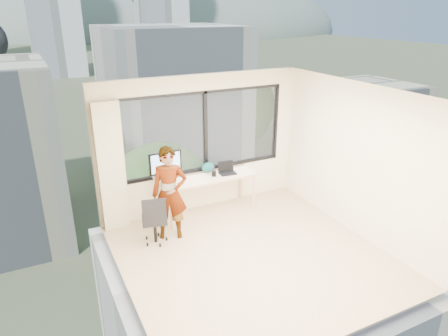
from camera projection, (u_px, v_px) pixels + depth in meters
floor at (252, 255)px, 6.52m from camera, size 4.00×4.00×0.01m
ceiling at (257, 94)px, 5.57m from camera, size 4.00×4.00×0.01m
wall_front at (348, 246)px, 4.38m from camera, size 4.00×0.01×2.60m
wall_left at (120, 208)px, 5.21m from camera, size 0.01×4.00×2.60m
wall_right at (356, 160)px, 6.87m from camera, size 0.01×4.00×2.60m
window_wall at (203, 132)px, 7.65m from camera, size 3.30×0.16×1.55m
curtain at (111, 168)px, 6.95m from camera, size 0.45×0.14×2.30m
desk at (209, 194)px, 7.76m from camera, size 1.80×0.60×0.75m
chair at (154, 218)px, 6.73m from camera, size 0.55×0.55×0.89m
person at (170, 194)px, 6.78m from camera, size 0.69×0.56×1.62m
monitor at (166, 167)px, 7.24m from camera, size 0.61×0.16×0.60m
game_console at (163, 177)px, 7.47m from camera, size 0.39×0.34×0.08m
laptop at (228, 169)px, 7.71m from camera, size 0.34×0.36×0.20m
cellphone at (181, 183)px, 7.30m from camera, size 0.10×0.05×0.01m
pen_cup at (214, 173)px, 7.62m from camera, size 0.10×0.10×0.11m
handbag at (208, 167)px, 7.78m from camera, size 0.29×0.20×0.20m
exterior_ground at (31, 77)px, 111.54m from camera, size 400.00×400.00×0.04m
near_bldg_b at (172, 101)px, 45.33m from camera, size 14.00×13.00×16.00m
near_bldg_c at (356, 129)px, 45.59m from camera, size 12.00×10.00×10.00m
far_tower_b at (54, 19)px, 109.36m from camera, size 13.00×13.00×30.00m
far_tower_c at (162, 22)px, 142.11m from camera, size 15.00×15.00×26.00m
hill_b at (157, 32)px, 319.54m from camera, size 300.00×220.00×96.00m
tree_b at (163, 224)px, 26.65m from camera, size 7.60×7.60×9.00m
tree_c at (242, 114)px, 52.25m from camera, size 8.40×8.40×10.00m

